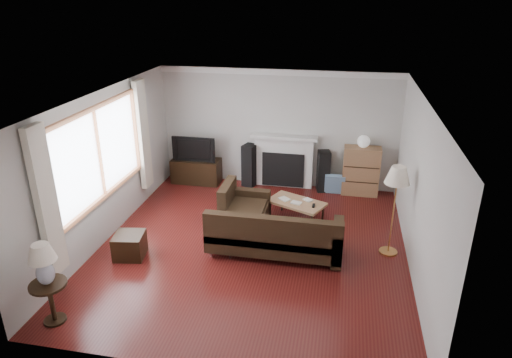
% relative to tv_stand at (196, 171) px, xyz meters
% --- Properties ---
extents(room, '(5.10, 5.60, 2.54)m').
position_rel_tv_stand_xyz_m(room, '(1.77, -2.48, 0.99)').
color(room, '#511512').
rests_on(room, ground).
extents(window, '(0.12, 2.74, 1.54)m').
position_rel_tv_stand_xyz_m(window, '(-0.68, -2.68, 1.29)').
color(window, '#965937').
rests_on(window, room).
extents(curtain_near, '(0.10, 0.35, 2.10)m').
position_rel_tv_stand_xyz_m(curtain_near, '(-0.63, -4.20, 1.14)').
color(curtain_near, '#ECE6CE').
rests_on(curtain_near, room).
extents(curtain_far, '(0.10, 0.35, 2.10)m').
position_rel_tv_stand_xyz_m(curtain_far, '(-0.63, -1.16, 1.14)').
color(curtain_far, '#ECE6CE').
rests_on(curtain_far, room).
extents(fireplace, '(1.40, 0.26, 1.15)m').
position_rel_tv_stand_xyz_m(fireplace, '(1.92, 0.16, 0.31)').
color(fireplace, white).
rests_on(fireplace, room).
extents(tv_stand, '(1.06, 0.48, 0.53)m').
position_rel_tv_stand_xyz_m(tv_stand, '(0.00, 0.00, 0.00)').
color(tv_stand, black).
rests_on(tv_stand, ground).
extents(television, '(0.95, 0.12, 0.54)m').
position_rel_tv_stand_xyz_m(television, '(0.00, 0.00, 0.54)').
color(television, black).
rests_on(television, tv_stand).
extents(speaker_left, '(0.33, 0.37, 0.92)m').
position_rel_tv_stand_xyz_m(speaker_left, '(1.19, 0.05, 0.20)').
color(speaker_left, black).
rests_on(speaker_left, ground).
extents(speaker_right, '(0.30, 0.34, 0.88)m').
position_rel_tv_stand_xyz_m(speaker_right, '(2.78, 0.07, 0.17)').
color(speaker_right, black).
rests_on(speaker_right, ground).
extents(bookshelf, '(0.74, 0.35, 1.02)m').
position_rel_tv_stand_xyz_m(bookshelf, '(3.54, 0.05, 0.25)').
color(bookshelf, '#966945').
rests_on(bookshelf, ground).
extents(globe_lamp, '(0.25, 0.25, 0.25)m').
position_rel_tv_stand_xyz_m(globe_lamp, '(3.54, 0.05, 0.88)').
color(globe_lamp, white).
rests_on(globe_lamp, bookshelf).
extents(sectional_sofa, '(2.33, 1.70, 0.75)m').
position_rel_tv_stand_xyz_m(sectional_sofa, '(2.16, -2.60, 0.11)').
color(sectional_sofa, black).
rests_on(sectional_sofa, ground).
extents(coffee_table, '(1.14, 0.91, 0.39)m').
position_rel_tv_stand_xyz_m(coffee_table, '(2.38, -1.42, -0.07)').
color(coffee_table, '#A0734D').
rests_on(coffee_table, ground).
extents(footstool, '(0.53, 0.53, 0.39)m').
position_rel_tv_stand_xyz_m(footstool, '(-0.10, -3.14, -0.07)').
color(footstool, black).
rests_on(footstool, ground).
extents(floor_lamp, '(0.51, 0.51, 1.51)m').
position_rel_tv_stand_xyz_m(floor_lamp, '(3.98, -2.24, 0.49)').
color(floor_lamp, '#C48544').
rests_on(floor_lamp, ground).
extents(side_table, '(0.46, 0.46, 0.58)m').
position_rel_tv_stand_xyz_m(side_table, '(-0.38, -4.79, 0.02)').
color(side_table, black).
rests_on(side_table, ground).
extents(table_lamp, '(0.34, 0.34, 0.56)m').
position_rel_tv_stand_xyz_m(table_lamp, '(-0.38, -4.79, 0.59)').
color(table_lamp, silver).
rests_on(table_lamp, side_table).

